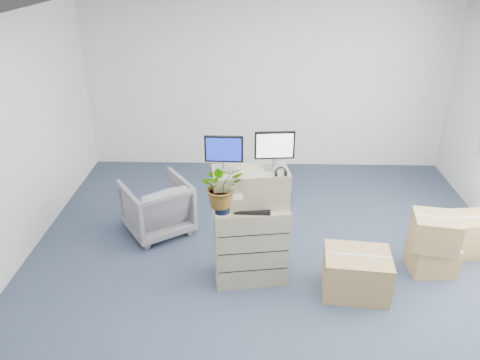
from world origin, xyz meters
The scene contains 16 objects.
ground centered at (0.00, 0.00, 0.00)m, with size 7.00×7.00×0.00m, color #283448.
wall_back centered at (0.00, 3.51, 1.40)m, with size 6.00×0.02×2.80m, color silver.
filing_cabinet_lower centered at (-0.23, 0.32, 0.47)m, with size 0.81×0.49×0.94m, color #989069.
filing_cabinet_upper centered at (-0.24, 0.36, 1.14)m, with size 0.81×0.40×0.40m, color #989069.
monitor_left centered at (-0.52, 0.33, 1.56)m, with size 0.40×0.16×0.39m.
monitor_right centered at (0.01, 0.41, 1.57)m, with size 0.42×0.18×0.41m.
headphones centered at (0.07, 0.25, 1.38)m, with size 0.12×0.12×0.01m, color black.
keyboard centered at (-0.21, 0.19, 0.95)m, with size 0.38×0.16×0.02m, color black.
mouse centered at (0.10, 0.28, 0.96)m, with size 0.09×0.06×0.03m, color silver.
water_bottle centered at (-0.16, 0.38, 1.06)m, with size 0.07×0.07×0.24m, color gray.
phone_dock centered at (-0.24, 0.38, 0.98)m, with size 0.07×0.06×0.13m.
external_drive centered at (0.13, 0.46, 0.96)m, with size 0.17×0.12×0.05m, color black.
tissue_box centered at (0.09, 0.45, 1.03)m, with size 0.20×0.10×0.08m, color #3B93CA.
potted_plant centered at (-0.53, 0.15, 1.20)m, with size 0.53×0.56×0.46m.
office_chair centered at (-1.48, 1.26, 0.40)m, with size 0.79×0.74×0.81m, color slate.
cardboard_boxes centered at (1.71, 0.45, 0.29)m, with size 2.28×1.38×0.76m.
Camera 1 is at (-0.22, -4.09, 3.44)m, focal length 35.00 mm.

